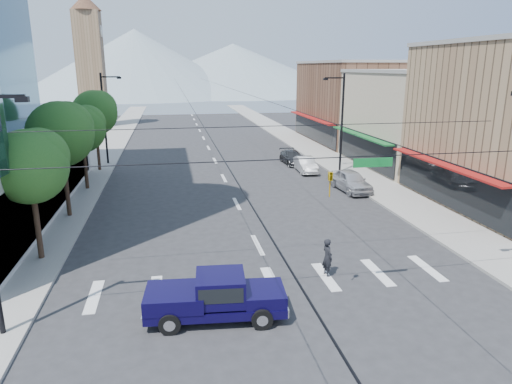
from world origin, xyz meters
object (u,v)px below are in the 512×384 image
pickup_truck (215,296)px  parked_car_mid (305,165)px  parked_car_near (351,181)px  parked_car_far (293,157)px  pedestrian (327,257)px

pickup_truck → parked_car_mid: (10.88, 24.28, -0.26)m
parked_car_near → parked_car_far: parked_car_near is taller
parked_car_near → parked_car_far: bearing=95.5°
pickup_truck → parked_car_mid: 26.60m
pickup_truck → parked_car_far: bearing=74.1°
pedestrian → parked_car_mid: (5.33, 21.43, -0.21)m
pickup_truck → parked_car_near: pickup_truck is taller
pickup_truck → parked_car_near: bearing=58.7°
parked_car_near → parked_car_mid: bearing=98.6°
parked_car_far → pickup_truck: bearing=-112.7°
pedestrian → parked_car_far: pedestrian is taller
parked_car_near → parked_car_far: size_ratio=1.06×
parked_car_mid → parked_car_far: bearing=95.8°
pedestrian → parked_car_mid: bearing=-23.8°
pedestrian → parked_car_far: (5.10, 25.25, -0.25)m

